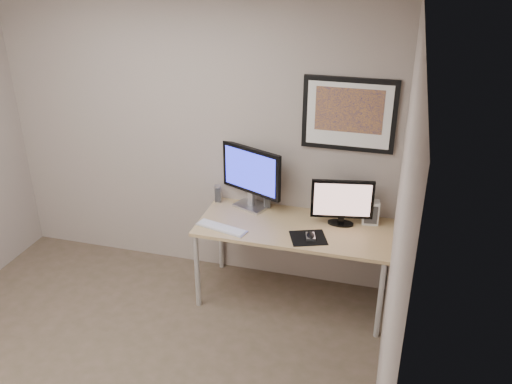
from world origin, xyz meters
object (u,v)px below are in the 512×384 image
at_px(desk, 294,233).
at_px(fan_unit, 371,212).
at_px(speaker_left, 218,194).
at_px(speaker_right, 267,200).
at_px(monitor_large, 251,175).
at_px(framed_art, 349,115).
at_px(monitor_tv, 342,201).
at_px(keyboard, 221,228).

relative_size(desk, fan_unit, 7.90).
distance_m(speaker_left, speaker_right, 0.46).
relative_size(monitor_large, speaker_left, 3.61).
distance_m(desk, framed_art, 1.07).
relative_size(desk, framed_art, 2.13).
relative_size(monitor_tv, speaker_left, 3.17).
relative_size(framed_art, monitor_large, 1.30).
height_order(monitor_large, speaker_right, monitor_large).
bearing_deg(monitor_tv, speaker_left, 162.93).
bearing_deg(monitor_large, framed_art, 30.02).
bearing_deg(monitor_large, speaker_left, -160.53).
bearing_deg(framed_art, speaker_right, -173.99).
height_order(speaker_left, speaker_right, speaker_left).
bearing_deg(keyboard, monitor_tv, 34.31).
distance_m(desk, monitor_large, 0.63).
relative_size(desk, keyboard, 3.61).
bearing_deg(monitor_tv, keyboard, -170.83).
relative_size(framed_art, speaker_left, 4.68).
xyz_separation_m(framed_art, monitor_large, (-0.79, -0.09, -0.58)).
distance_m(framed_art, speaker_left, 1.38).
height_order(framed_art, monitor_tv, framed_art).
distance_m(speaker_left, keyboard, 0.51).
bearing_deg(framed_art, keyboard, -149.82).
height_order(monitor_large, speaker_left, monitor_large).
xyz_separation_m(monitor_large, speaker_left, (-0.32, 0.02, -0.23)).
bearing_deg(keyboard, monitor_large, 88.31).
distance_m(framed_art, monitor_tv, 0.71).
height_order(framed_art, keyboard, framed_art).
xyz_separation_m(speaker_left, keyboard, (0.19, -0.46, -0.07)).
relative_size(framed_art, speaker_right, 4.73).
xyz_separation_m(monitor_tv, fan_unit, (0.23, 0.09, -0.11)).
relative_size(speaker_right, keyboard, 0.36).
bearing_deg(monitor_tv, desk, -170.72).
xyz_separation_m(framed_art, speaker_left, (-1.11, -0.07, -0.81)).
height_order(monitor_large, fan_unit, monitor_large).
bearing_deg(speaker_left, monitor_large, -19.72).
distance_m(framed_art, keyboard, 1.38).
relative_size(monitor_large, fan_unit, 2.85).
distance_m(monitor_large, keyboard, 0.55).
bearing_deg(keyboard, speaker_right, 74.74).
bearing_deg(desk, keyboard, -160.41).
xyz_separation_m(monitor_tv, speaker_right, (-0.67, 0.13, -0.13)).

